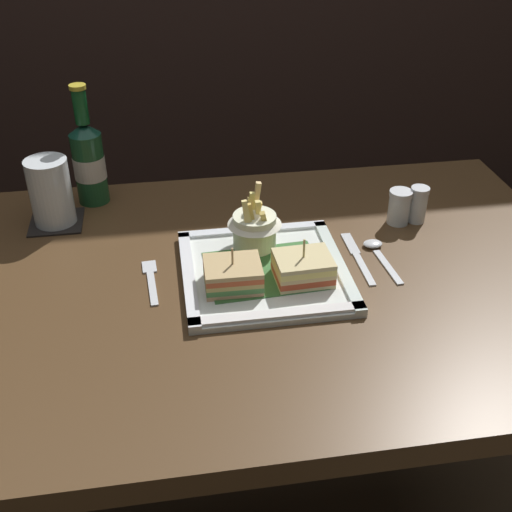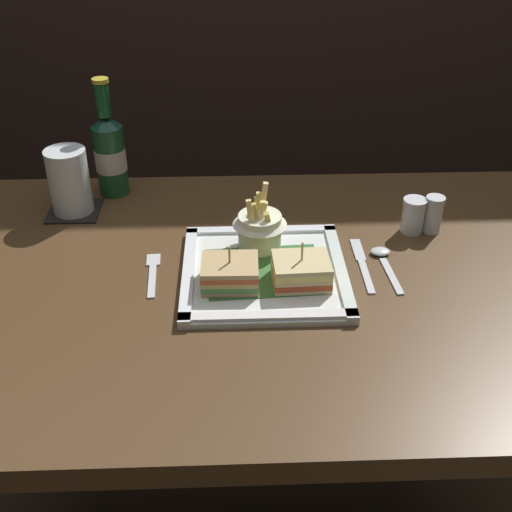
# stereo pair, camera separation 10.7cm
# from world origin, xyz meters

# --- Properties ---
(dining_table) EXTENTS (1.21, 0.78, 0.74)m
(dining_table) POSITION_xyz_m (0.00, 0.00, 0.61)
(dining_table) COLOR #4F361F
(dining_table) RESTS_ON ground_plane
(square_plate) EXTENTS (0.28, 0.28, 0.02)m
(square_plate) POSITION_xyz_m (0.03, 0.00, 0.74)
(square_plate) COLOR white
(square_plate) RESTS_ON dining_table
(sandwich_half_left) EXTENTS (0.09, 0.08, 0.07)m
(sandwich_half_left) POSITION_xyz_m (-0.03, -0.03, 0.77)
(sandwich_half_left) COLOR tan
(sandwich_half_left) RESTS_ON square_plate
(sandwich_half_right) EXTENTS (0.10, 0.08, 0.08)m
(sandwich_half_right) POSITION_xyz_m (0.09, -0.03, 0.77)
(sandwich_half_right) COLOR #D5C086
(sandwich_half_right) RESTS_ON square_plate
(fries_cup) EXTENTS (0.10, 0.10, 0.12)m
(fries_cup) POSITION_xyz_m (0.02, 0.08, 0.79)
(fries_cup) COLOR #E7EAC9
(fries_cup) RESTS_ON square_plate
(beer_bottle) EXTENTS (0.06, 0.06, 0.24)m
(beer_bottle) POSITION_xyz_m (-0.27, 0.32, 0.83)
(beer_bottle) COLOR #1C4C28
(beer_bottle) RESTS_ON dining_table
(drink_coaster) EXTENTS (0.10, 0.10, 0.00)m
(drink_coaster) POSITION_xyz_m (-0.34, 0.24, 0.74)
(drink_coaster) COLOR black
(drink_coaster) RESTS_ON dining_table
(water_glass) EXTENTS (0.08, 0.08, 0.13)m
(water_glass) POSITION_xyz_m (-0.34, 0.24, 0.80)
(water_glass) COLOR silver
(water_glass) RESTS_ON dining_table
(fork) EXTENTS (0.03, 0.13, 0.00)m
(fork) POSITION_xyz_m (-0.16, 0.02, 0.74)
(fork) COLOR silver
(fork) RESTS_ON dining_table
(knife) EXTENTS (0.02, 0.17, 0.00)m
(knife) POSITION_xyz_m (0.20, 0.03, 0.74)
(knife) COLOR silver
(knife) RESTS_ON dining_table
(spoon) EXTENTS (0.04, 0.14, 0.01)m
(spoon) POSITION_xyz_m (0.24, 0.04, 0.74)
(spoon) COLOR silver
(spoon) RESTS_ON dining_table
(salt_shaker) EXTENTS (0.04, 0.04, 0.07)m
(salt_shaker) POSITION_xyz_m (0.31, 0.14, 0.77)
(salt_shaker) COLOR silver
(salt_shaker) RESTS_ON dining_table
(pepper_shaker) EXTENTS (0.04, 0.04, 0.07)m
(pepper_shaker) POSITION_xyz_m (0.35, 0.14, 0.77)
(pepper_shaker) COLOR silver
(pepper_shaker) RESTS_ON dining_table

